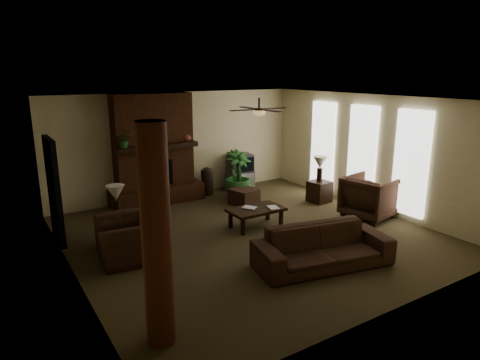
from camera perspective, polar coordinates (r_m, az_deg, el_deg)
room_shell at (r=8.56m, az=1.43°, el=1.38°), size 7.00×7.00×7.00m
fireplace at (r=11.07m, az=-11.40°, el=2.81°), size 2.40×0.70×2.80m
windows at (r=10.96m, az=16.05°, el=3.46°), size 0.08×3.65×2.35m
log_column at (r=5.20m, az=-11.16°, el=-7.68°), size 0.36×0.36×2.80m
doorway at (r=9.10m, az=-23.69°, el=-1.33°), size 0.10×1.00×2.10m
ceiling_fan at (r=8.84m, az=2.57°, el=9.22°), size 1.35×1.35×0.37m
sofa at (r=7.60m, az=11.10°, el=-8.00°), size 2.50×1.18×0.94m
armchair_left at (r=8.01m, az=-14.80°, el=-6.70°), size 0.88×1.24×1.02m
armchair_right at (r=10.29m, az=17.04°, el=-1.96°), size 1.16×1.21×1.08m
coffee_table at (r=9.29m, az=2.16°, el=-4.16°), size 1.20×0.70×0.43m
ottoman at (r=10.92m, az=0.56°, el=-2.22°), size 0.73×0.73×0.40m
tv_stand at (r=12.32m, az=0.00°, el=-0.04°), size 0.97×0.78×0.50m
tv at (r=12.19m, az=0.07°, el=2.27°), size 0.72×0.61×0.52m
floor_vase at (r=11.73m, az=-4.43°, el=0.09°), size 0.34×0.34×0.77m
floor_plant at (r=11.38m, az=-0.30°, el=-0.68°), size 0.94×1.40×0.73m
side_table_left at (r=8.73m, az=-16.19°, el=-6.67°), size 0.62×0.62×0.55m
lamp_left at (r=8.56m, az=-16.33°, el=-1.97°), size 0.41×0.41×0.65m
side_table_right at (r=11.27m, az=10.60°, el=-1.54°), size 0.54×0.54×0.55m
lamp_right at (r=11.13m, az=10.69°, el=2.11°), size 0.45×0.45×0.65m
mantel_plant at (r=10.43m, az=-15.32°, el=5.06°), size 0.45×0.48×0.33m
mantel_vase at (r=11.11m, az=-7.13°, el=5.73°), size 0.28×0.29×0.22m
book_a at (r=9.13m, az=0.99°, el=-3.13°), size 0.20×0.13×0.29m
book_b at (r=9.23m, az=3.89°, el=-2.98°), size 0.21×0.08×0.29m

